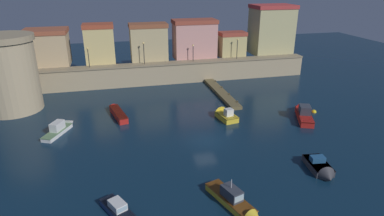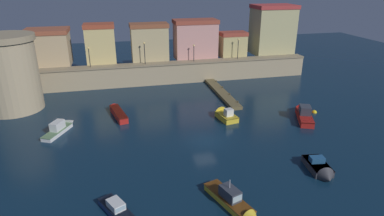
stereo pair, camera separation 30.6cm
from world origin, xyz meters
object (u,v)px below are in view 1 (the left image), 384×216
object	(u,v)px
mooring_buoy_0	(314,112)
fortress_tower	(8,73)
quay_lamp_2	(193,50)
moored_boat_4	(117,112)
moored_boat_0	(224,115)
moored_boat_1	(237,204)
moored_boat_5	(61,128)
quay_lamp_1	(144,50)
moored_boat_7	(303,113)
quay_lamp_0	(88,54)
quay_lamp_3	(237,45)
moored_boat_2	(321,169)

from	to	relation	value
mooring_buoy_0	fortress_tower	bearing A→B (deg)	164.83
quay_lamp_2	moored_boat_4	distance (m)	19.91
moored_boat_0	mooring_buoy_0	xyz separation A→B (m)	(12.91, -1.14, -0.48)
moored_boat_1	moored_boat_5	size ratio (longest dim) A/B	1.14
quay_lamp_1	moored_boat_0	xyz separation A→B (m)	(8.67, -17.51, -5.69)
quay_lamp_2	moored_boat_1	size ratio (longest dim) A/B	0.44
moored_boat_5	moored_boat_7	distance (m)	31.57
quay_lamp_0	quay_lamp_3	distance (m)	26.14
quay_lamp_2	moored_boat_4	bearing A→B (deg)	-137.07
quay_lamp_2	moored_boat_2	xyz separation A→B (m)	(4.72, -32.54, -5.31)
quay_lamp_3	mooring_buoy_0	xyz separation A→B (m)	(4.59, -18.66, -6.12)
moored_boat_1	moored_boat_2	distance (m)	10.37
moored_boat_0	moored_boat_1	bearing A→B (deg)	154.02
quay_lamp_2	moored_boat_0	size ratio (longest dim) A/B	0.67
quay_lamp_3	moored_boat_4	distance (m)	26.51
quay_lamp_3	moored_boat_1	size ratio (longest dim) A/B	0.55
moored_boat_0	moored_boat_7	size ratio (longest dim) A/B	0.62
quay_lamp_0	fortress_tower	bearing A→B (deg)	-143.99
moored_boat_5	mooring_buoy_0	xyz separation A→B (m)	(33.83, -1.90, -0.47)
moored_boat_7	moored_boat_1	bearing A→B (deg)	158.12
quay_lamp_2	moored_boat_1	bearing A→B (deg)	-98.27
moored_boat_4	quay_lamp_1	bearing A→B (deg)	-34.73
quay_lamp_1	quay_lamp_2	distance (m)	8.70
quay_lamp_2	moored_boat_1	distance (m)	36.39
moored_boat_7	quay_lamp_3	bearing A→B (deg)	29.08
quay_lamp_1	quay_lamp_2	world-z (taller)	quay_lamp_1
moored_boat_0	quay_lamp_0	bearing A→B (deg)	35.41
moored_boat_5	mooring_buoy_0	bearing A→B (deg)	-66.96
quay_lamp_3	moored_boat_1	xyz separation A→B (m)	(-13.48, -35.64, -5.66)
moored_boat_4	moored_boat_5	bearing A→B (deg)	105.73
mooring_buoy_0	moored_boat_1	bearing A→B (deg)	-136.78
fortress_tower	quay_lamp_3	xyz separation A→B (m)	(36.49, 7.52, 0.74)
quay_lamp_2	moored_boat_5	distance (m)	27.33
fortress_tower	quay_lamp_0	size ratio (longest dim) A/B	3.18
quay_lamp_0	moored_boat_4	bearing A→B (deg)	-73.87
quay_lamp_1	moored_boat_1	bearing A→B (deg)	-84.38
quay_lamp_2	mooring_buoy_0	world-z (taller)	quay_lamp_2
quay_lamp_2	moored_boat_2	bearing A→B (deg)	-81.75
fortress_tower	moored_boat_5	bearing A→B (deg)	-51.87
quay_lamp_3	moored_boat_4	size ratio (longest dim) A/B	0.52
moored_boat_1	mooring_buoy_0	world-z (taller)	moored_boat_1
mooring_buoy_0	quay_lamp_3	bearing A→B (deg)	103.81
moored_boat_2	quay_lamp_3	bearing A→B (deg)	-178.40
moored_boat_1	moored_boat_7	bearing A→B (deg)	117.02
moored_boat_4	fortress_tower	bearing A→B (deg)	56.16
moored_boat_0	moored_boat_1	distance (m)	18.85
moored_boat_5	mooring_buoy_0	distance (m)	33.89
moored_boat_4	mooring_buoy_0	world-z (taller)	moored_boat_4
moored_boat_5	mooring_buoy_0	world-z (taller)	moored_boat_5
fortress_tower	moored_boat_2	size ratio (longest dim) A/B	2.32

